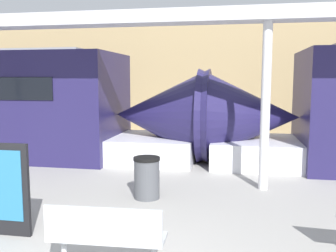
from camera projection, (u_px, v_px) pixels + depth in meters
station_wall at (197, 76)px, 15.81m from camera, size 56.00×0.20×5.00m
bench_near at (106, 233)px, 4.45m from camera, size 1.43×0.50×0.87m
trash_bin at (147, 178)px, 7.34m from camera, size 0.52×0.52×0.82m
support_column_near at (265, 108)px, 7.78m from camera, size 0.20×0.20×3.50m
canopy_beam at (268, 14)px, 7.55m from camera, size 28.00×0.60×0.28m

